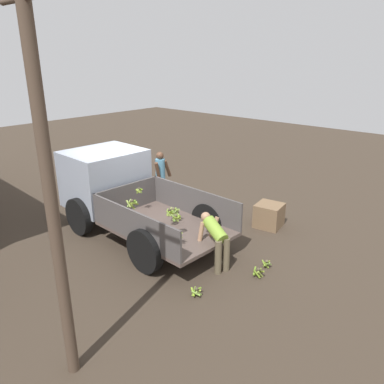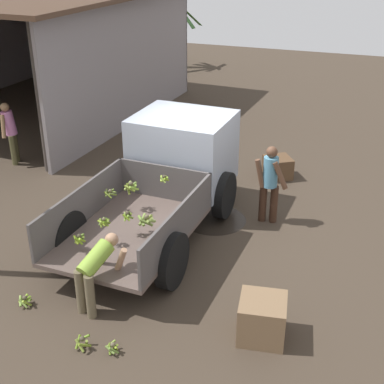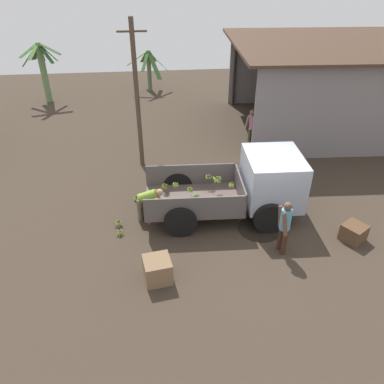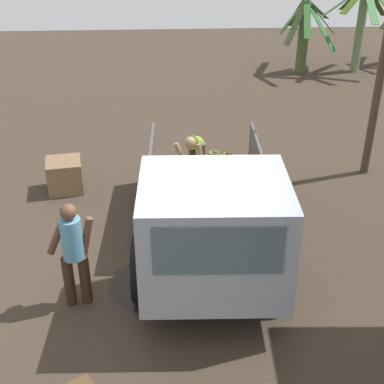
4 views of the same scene
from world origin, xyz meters
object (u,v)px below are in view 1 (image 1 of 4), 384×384
banana_bunch_on_ground_0 (267,263)px  wooden_crate_0 (269,215)px  utility_pole (50,194)px  wooden_crate_1 (111,182)px  banana_bunch_on_ground_2 (258,272)px  person_foreground_visitor (161,175)px  person_worker_loading (216,237)px  cargo_truck (115,187)px  banana_bunch_on_ground_1 (196,291)px

banana_bunch_on_ground_0 → wooden_crate_0: wooden_crate_0 is taller
utility_pole → wooden_crate_1: bearing=-40.8°
utility_pole → wooden_crate_0: utility_pole is taller
utility_pole → banana_bunch_on_ground_2: size_ratio=20.26×
person_foreground_visitor → banana_bunch_on_ground_2: (-4.61, 1.64, -0.79)m
person_foreground_visitor → person_worker_loading: 4.14m
cargo_truck → banana_bunch_on_ground_0: bearing=-167.9°
cargo_truck → person_foreground_visitor: bearing=-79.6°
person_foreground_visitor → banana_bunch_on_ground_2: person_foreground_visitor is taller
cargo_truck → wooden_crate_1: cargo_truck is taller
banana_bunch_on_ground_2 → wooden_crate_0: size_ratio=0.39×
cargo_truck → banana_bunch_on_ground_1: size_ratio=19.35×
banana_bunch_on_ground_0 → utility_pole: bearing=81.6°
utility_pole → banana_bunch_on_ground_0: size_ratio=24.85×
cargo_truck → person_worker_loading: bearing=-177.3°
banana_bunch_on_ground_2 → wooden_crate_0: (1.15, -2.34, 0.20)m
banana_bunch_on_ground_1 → person_foreground_visitor: bearing=-36.4°
utility_pole → person_worker_loading: (0.23, -3.66, -2.05)m
banana_bunch_on_ground_1 → banana_bunch_on_ground_2: size_ratio=0.94×
utility_pole → wooden_crate_1: (6.13, -5.30, -2.51)m
banana_bunch_on_ground_0 → banana_bunch_on_ground_1: banana_bunch_on_ground_1 is taller
cargo_truck → person_worker_loading: size_ratio=4.20×
person_foreground_visitor → banana_bunch_on_ground_1: bearing=-43.7°
utility_pole → banana_bunch_on_ground_1: 3.70m
banana_bunch_on_ground_0 → wooden_crate_1: size_ratio=0.36×
wooden_crate_0 → wooden_crate_1: wooden_crate_0 is taller
banana_bunch_on_ground_2 → wooden_crate_1: wooden_crate_1 is taller
person_foreground_visitor → utility_pole: bearing=-62.3°
person_foreground_visitor → wooden_crate_1: person_foreground_visitor is taller
banana_bunch_on_ground_1 → wooden_crate_1: wooden_crate_1 is taller
banana_bunch_on_ground_2 → wooden_crate_0: bearing=-64.0°
person_foreground_visitor → wooden_crate_0: size_ratio=2.43×
banana_bunch_on_ground_0 → wooden_crate_0: (1.08, -1.89, 0.22)m
cargo_truck → banana_bunch_on_ground_0: size_ratio=22.41×
cargo_truck → banana_bunch_on_ground_2: (-4.32, -0.30, -0.96)m
utility_pole → banana_bunch_on_ground_0: utility_pole is taller
banana_bunch_on_ground_0 → banana_bunch_on_ground_2: bearing=98.4°
person_foreground_visitor → wooden_crate_1: size_ratio=2.73×
person_worker_loading → wooden_crate_1: bearing=0.6°
banana_bunch_on_ground_2 → cargo_truck: bearing=4.0°
wooden_crate_0 → wooden_crate_1: size_ratio=1.12×
utility_pole → person_worker_loading: 4.20m
person_foreground_visitor → banana_bunch_on_ground_0: 4.76m
cargo_truck → wooden_crate_0: 4.21m
cargo_truck → wooden_crate_0: size_ratio=7.18×
wooden_crate_1 → banana_bunch_on_ground_1: bearing=156.6°
banana_bunch_on_ground_1 → banana_bunch_on_ground_2: bearing=-111.5°
wooden_crate_1 → cargo_truck: bearing=146.5°
person_worker_loading → wooden_crate_0: bearing=-69.4°
person_worker_loading → banana_bunch_on_ground_1: bearing=126.3°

